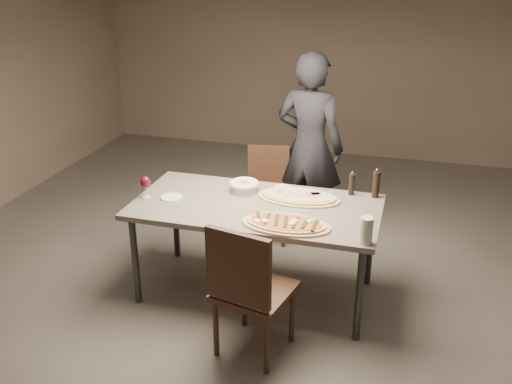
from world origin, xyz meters
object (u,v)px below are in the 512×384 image
(carafe, at_px, (366,230))
(diner, at_px, (310,147))
(ham_pizza, at_px, (299,197))
(bread_basket, at_px, (244,185))
(chair_far, at_px, (268,188))
(chair_near, at_px, (248,285))
(pepper_mill_left, at_px, (376,184))
(dining_table, at_px, (256,212))
(zucchini_pizza, at_px, (286,224))

(carafe, distance_m, diner, 1.64)
(ham_pizza, relative_size, bread_basket, 2.75)
(carafe, bearing_deg, diner, 113.59)
(carafe, distance_m, chair_far, 1.74)
(ham_pizza, xyz_separation_m, chair_near, (-0.12, -0.93, -0.23))
(chair_near, bearing_deg, carafe, 40.53)
(bread_basket, distance_m, chair_far, 0.84)
(bread_basket, bearing_deg, pepper_mill_left, 9.50)
(bread_basket, distance_m, carafe, 1.15)
(pepper_mill_left, height_order, diner, diner)
(pepper_mill_left, bearing_deg, chair_far, 148.63)
(dining_table, height_order, chair_far, chair_far)
(dining_table, bearing_deg, ham_pizza, 34.12)
(ham_pizza, xyz_separation_m, carafe, (0.55, -0.57, 0.07))
(ham_pizza, distance_m, bread_basket, 0.44)
(chair_far, bearing_deg, zucchini_pizza, 99.52)
(bread_basket, xyz_separation_m, chair_near, (0.31, -0.95, -0.26))
(zucchini_pizza, height_order, ham_pizza, zucchini_pizza)
(diner, bearing_deg, dining_table, 91.59)
(dining_table, xyz_separation_m, bread_basket, (-0.16, 0.22, 0.11))
(zucchini_pizza, bearing_deg, bread_basket, 155.87)
(dining_table, xyz_separation_m, zucchini_pizza, (0.29, -0.28, 0.07))
(pepper_mill_left, relative_size, diner, 0.13)
(zucchini_pizza, relative_size, pepper_mill_left, 2.65)
(carafe, xyz_separation_m, chair_far, (-1.00, 1.37, -0.37))
(chair_near, height_order, diner, diner)
(ham_pizza, bearing_deg, bread_basket, -179.77)
(ham_pizza, relative_size, chair_far, 0.75)
(chair_far, height_order, diner, diner)
(ham_pizza, height_order, diner, diner)
(chair_far, xyz_separation_m, diner, (0.35, 0.13, 0.38))
(zucchini_pizza, bearing_deg, carafe, 13.40)
(dining_table, relative_size, chair_far, 2.15)
(bread_basket, xyz_separation_m, carafe, (0.99, -0.60, 0.04))
(bread_basket, xyz_separation_m, diner, (0.33, 0.90, 0.05))
(dining_table, bearing_deg, bread_basket, 125.92)
(dining_table, height_order, diner, diner)
(carafe, height_order, diner, diner)
(chair_far, bearing_deg, ham_pizza, 108.85)
(ham_pizza, relative_size, chair_near, 0.65)
(pepper_mill_left, height_order, carafe, pepper_mill_left)
(zucchini_pizza, xyz_separation_m, chair_far, (-0.46, 1.27, -0.30))
(pepper_mill_left, bearing_deg, diner, 131.26)
(pepper_mill_left, xyz_separation_m, carafe, (0.01, -0.76, -0.02))
(bread_basket, height_order, diner, diner)
(dining_table, bearing_deg, zucchini_pizza, -43.99)
(dining_table, distance_m, chair_far, 1.03)
(zucchini_pizza, bearing_deg, chair_near, -82.23)
(carafe, relative_size, chair_far, 0.21)
(zucchini_pizza, height_order, pepper_mill_left, pepper_mill_left)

